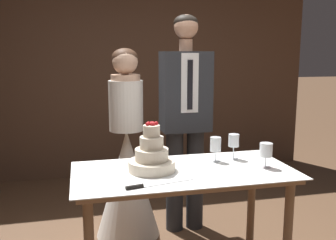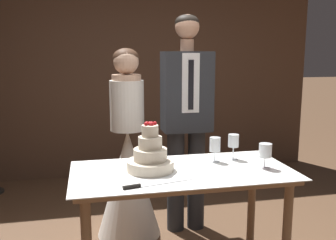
{
  "view_description": "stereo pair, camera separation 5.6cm",
  "coord_description": "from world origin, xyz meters",
  "views": [
    {
      "loc": [
        -0.64,
        -2.23,
        1.55
      ],
      "look_at": [
        -0.02,
        0.37,
        1.07
      ],
      "focal_mm": 40.0,
      "sensor_mm": 36.0,
      "label": 1
    },
    {
      "loc": [
        -0.59,
        -2.25,
        1.55
      ],
      "look_at": [
        -0.02,
        0.37,
        1.07
      ],
      "focal_mm": 40.0,
      "sensor_mm": 36.0,
      "label": 2
    }
  ],
  "objects": [
    {
      "name": "wine_glass_middle",
      "position": [
        0.5,
        -0.13,
        0.93
      ],
      "size": [
        0.08,
        0.08,
        0.16
      ],
      "color": "silver",
      "rests_on": "cake_table"
    },
    {
      "name": "bride",
      "position": [
        -0.28,
        0.79,
        0.58
      ],
      "size": [
        0.54,
        0.54,
        1.59
      ],
      "color": "white",
      "rests_on": "ground_plane"
    },
    {
      "name": "cake_knife",
      "position": [
        -0.3,
        -0.3,
        0.83
      ],
      "size": [
        0.41,
        0.11,
        0.02
      ],
      "rotation": [
        0.0,
        0.0,
        0.21
      ],
      "color": "silver",
      "rests_on": "cake_table"
    },
    {
      "name": "cake_table",
      "position": [
        -0.02,
        -0.06,
        0.71
      ],
      "size": [
        1.38,
        0.69,
        0.82
      ],
      "color": "#8E6B4C",
      "rests_on": "ground_plane"
    },
    {
      "name": "tiered_cake",
      "position": [
        -0.22,
        -0.03,
        0.91
      ],
      "size": [
        0.29,
        0.29,
        0.31
      ],
      "color": "beige",
      "rests_on": "cake_table"
    },
    {
      "name": "groom",
      "position": [
        0.23,
        0.79,
        1.03
      ],
      "size": [
        0.41,
        0.25,
        1.86
      ],
      "color": "#282B30",
      "rests_on": "ground_plane"
    },
    {
      "name": "wine_glass_near",
      "position": [
        0.24,
        0.08,
        0.94
      ],
      "size": [
        0.07,
        0.07,
        0.17
      ],
      "color": "silver",
      "rests_on": "cake_table"
    },
    {
      "name": "wine_glass_far",
      "position": [
        0.38,
        0.11,
        0.94
      ],
      "size": [
        0.07,
        0.07,
        0.18
      ],
      "color": "silver",
      "rests_on": "cake_table"
    },
    {
      "name": "wall_back",
      "position": [
        0.0,
        2.51,
        1.4
      ],
      "size": [
        4.7,
        0.12,
        2.81
      ],
      "primitive_type": "cube",
      "color": "#513828",
      "rests_on": "ground_plane"
    }
  ]
}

